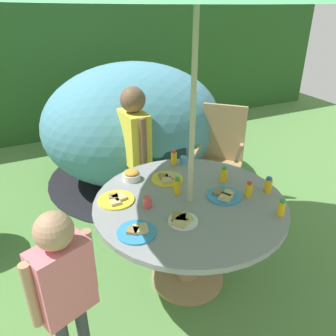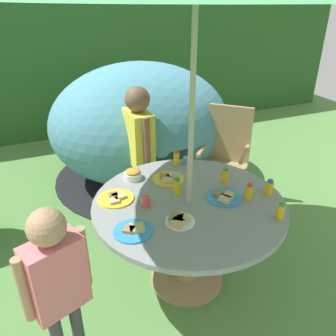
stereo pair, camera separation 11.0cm
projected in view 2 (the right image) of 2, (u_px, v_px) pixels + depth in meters
ground_plane at (186, 280)px, 2.78m from camera, size 10.00×10.00×0.02m
hedge_backdrop at (85, 62)px, 5.40m from camera, size 9.00×0.70×2.14m
garden_table at (188, 219)px, 2.50m from camera, size 1.37×1.37×0.74m
wooden_chair at (225, 154)px, 3.54m from camera, size 0.64×0.64×1.05m
dome_tent at (140, 124)px, 4.01m from camera, size 2.27×2.27×1.38m
child_in_yellow_shirt at (139, 138)px, 3.18m from camera, size 0.23×0.45×1.33m
child_in_pink_shirt at (56, 276)px, 1.81m from camera, size 0.37×0.26×1.15m
snack_bowl at (133, 174)px, 2.70m from camera, size 0.14×0.14×0.08m
plate_far_right at (168, 178)px, 2.70m from camera, size 0.25×0.25×0.03m
plate_center_back at (116, 198)px, 2.45m from camera, size 0.26×0.26×0.03m
plate_front_edge at (224, 197)px, 2.46m from camera, size 0.25×0.25×0.03m
plate_mid_left at (133, 230)px, 2.12m from camera, size 0.24×0.24×0.03m
plate_center_front at (179, 220)px, 2.20m from camera, size 0.19×0.19×0.03m
juice_bottle_near_left at (249, 192)px, 2.45m from camera, size 0.05×0.05×0.11m
juice_bottle_near_right at (280, 211)px, 2.23m from camera, size 0.05×0.05×0.12m
juice_bottle_far_left at (177, 186)px, 2.50m from camera, size 0.05×0.05×0.13m
juice_bottle_mid_right at (269, 188)px, 2.49m from camera, size 0.05×0.05×0.12m
juice_bottle_back_edge at (225, 176)px, 2.65m from camera, size 0.06×0.06×0.12m
juice_bottle_spot_a at (177, 158)px, 2.92m from camera, size 0.05×0.05×0.13m
cup_near at (186, 160)px, 2.94m from camera, size 0.06×0.06×0.06m
cup_far at (146, 201)px, 2.36m from camera, size 0.06×0.06×0.07m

